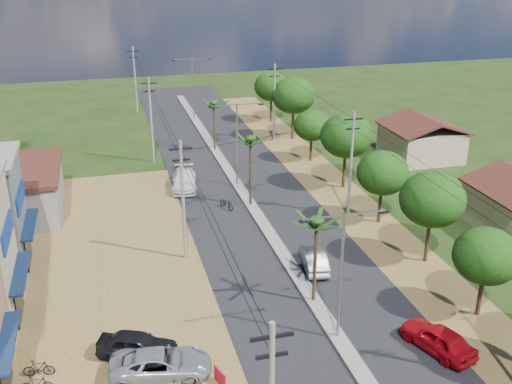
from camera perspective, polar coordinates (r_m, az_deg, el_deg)
ground at (r=36.19m, az=7.72°, el=-13.64°), size 160.00×160.00×0.00m
road at (r=48.35m, az=0.99°, el=-3.59°), size 12.00×110.00×0.04m
median at (r=50.94m, az=0.06°, el=-2.10°), size 1.00×90.00×0.18m
dirt_lot_west at (r=40.79m, az=-17.14°, el=-9.98°), size 18.00×46.00×0.04m
dirt_shoulder_east at (r=51.15m, az=10.19°, el=-2.47°), size 5.00×90.00×0.03m
house_east_far at (r=66.69m, az=15.49°, el=5.15°), size 7.60×7.50×4.60m
tree_east_b at (r=38.27m, az=21.10°, el=-5.72°), size 4.00×4.00×5.83m
tree_east_c at (r=43.37m, az=16.45°, el=-0.69°), size 4.60×4.60×6.83m
tree_east_d at (r=49.07m, az=11.97°, el=1.78°), size 4.20×4.20×6.13m
tree_east_e at (r=55.75m, az=8.59°, el=5.31°), size 4.80×4.80×7.14m
tree_east_f at (r=63.06m, az=5.33°, el=6.32°), size 3.80×3.80×5.52m
tree_east_g at (r=70.21m, az=3.58°, el=9.16°), size 5.00×5.00×7.38m
tree_east_h at (r=77.70m, az=1.47°, el=10.01°), size 4.40×4.40×6.52m
palm_median_near at (r=36.57m, az=5.80°, el=-3.05°), size 2.00×2.00×6.15m
palm_median_mid at (r=50.67m, az=-0.53°, el=4.80°), size 2.00×2.00×6.55m
palm_median_far at (r=65.89m, az=-4.06°, el=8.29°), size 2.00×2.00×5.85m
streetlight_near at (r=33.62m, az=8.14°, el=-7.01°), size 5.10×0.18×8.00m
streetlight_mid at (r=55.64m, az=-1.82°, el=5.19°), size 5.10×0.18×8.00m
streetlight_far at (r=79.44m, az=-6.06°, el=10.28°), size 5.10×0.18×8.00m
utility_pole_w_b at (r=42.41m, az=-6.97°, el=-0.58°), size 1.60×0.24×9.00m
utility_pole_w_c at (r=63.16m, az=-9.97°, el=6.92°), size 1.60×0.24×9.00m
utility_pole_w_d at (r=83.57m, az=-11.45°, el=10.54°), size 1.60×0.24×9.00m
utility_pole_e_b at (r=49.83m, az=9.04°, el=2.82°), size 1.60×0.24×9.00m
utility_pole_e_c at (r=69.64m, az=1.75°, el=8.67°), size 1.60×0.24×9.00m
car_red_near at (r=35.99m, az=16.94°, el=-13.24°), size 3.22×4.89×1.55m
car_silver_mid at (r=42.61m, az=5.54°, el=-6.47°), size 2.13×4.39×1.39m
car_white_far at (r=56.72m, az=-6.85°, el=1.09°), size 2.98×5.64×1.56m
car_parked_silver at (r=33.15m, az=-9.07°, el=-15.95°), size 5.66×3.23×1.49m
car_parked_dark at (r=34.66m, az=-11.24°, el=-14.18°), size 4.76×3.30×1.50m
moto_rider_west_a at (r=52.02m, az=-2.82°, el=-1.11°), size 1.34×1.97×0.98m
moto_rider_west_b at (r=61.84m, az=-7.59°, el=2.57°), size 0.54×1.62×0.96m
roadside_sign at (r=32.45m, az=-3.44°, el=-17.26°), size 0.44×1.09×0.94m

